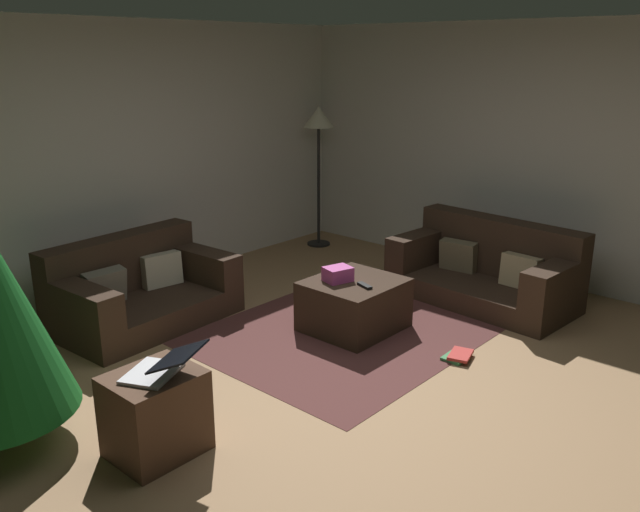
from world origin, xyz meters
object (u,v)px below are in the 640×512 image
Objects in this scene: side_table at (155,414)px; laptop at (162,367)px; couch_left at (138,290)px; tv_remote at (365,286)px; gift_box at (338,274)px; book_stack at (458,356)px; corner_lamp at (319,128)px; couch_right at (488,270)px; ottoman at (354,305)px.

laptop is (0.03, -0.06, 0.31)m from side_table.
couch_left reaches higher than tv_remote.
couch_left is 2.96× the size of laptop.
book_stack is at bearing -80.83° from gift_box.
corner_lamp reaches higher than tv_remote.
laptop is at bearing -149.46° from corner_lamp.
couch_left is at bearing 59.23° from side_table.
corner_lamp is (1.82, 1.86, 0.93)m from gift_box.
side_table is (-3.63, 0.21, -0.03)m from couch_right.
couch_left is at bearing 115.55° from book_stack.
couch_left is 7.06× the size of gift_box.
laptop is (-3.60, 0.15, 0.28)m from couch_right.
couch_right is 7.96× the size of gift_box.
laptop reaches higher than tv_remote.
corner_lamp reaches higher than ottoman.
gift_box is 2.17m from side_table.
book_stack is (0.18, -1.09, -0.47)m from gift_box.
couch_left is at bearing 126.28° from ottoman.
tv_remote is (0.04, -0.26, -0.05)m from gift_box.
tv_remote is (-0.06, -0.16, 0.23)m from ottoman.
couch_left is at bearing 60.69° from laptop.
couch_right is at bearing -2.42° from laptop.
gift_box reaches higher than tv_remote.
ottoman reaches higher than book_stack.
corner_lamp is at bearing 48.62° from ottoman.
laptop is 2.42m from book_stack.
gift_box is (1.03, -1.44, 0.22)m from couch_left.
laptop is (-2.19, -0.35, 0.35)m from ottoman.
couch_left is 2.81m from book_stack.
side_table is (-2.16, -0.13, -0.19)m from tv_remote.
tv_remote is (1.07, -1.70, 0.17)m from couch_left.
couch_left is 3.26m from couch_right.
ottoman is 2.88m from corner_lamp.
side_table is 1.93× the size of book_stack.
corner_lamp is at bearing -174.89° from couch_left.
corner_lamp is (1.65, 2.95, 1.41)m from book_stack.
gift_box is at bearing 116.04° from tv_remote.
couch_left is 2.03× the size of ottoman.
ottoman is (-1.41, 0.50, -0.07)m from couch_right.
couch_left is 1.91m from ottoman.
side_table is 0.31× the size of corner_lamp.
side_table is 2.41m from book_stack.
couch_right is at bearing 137.96° from couch_left.
couch_left is at bearing 125.68° from gift_box.
couch_right reaches higher than tv_remote.
couch_left reaches higher than laptop.
couch_right reaches higher than laptop.
couch_left reaches higher than gift_box.
book_stack is (0.08, -0.99, -0.19)m from ottoman.
side_table is at bearing -158.22° from tv_remote.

